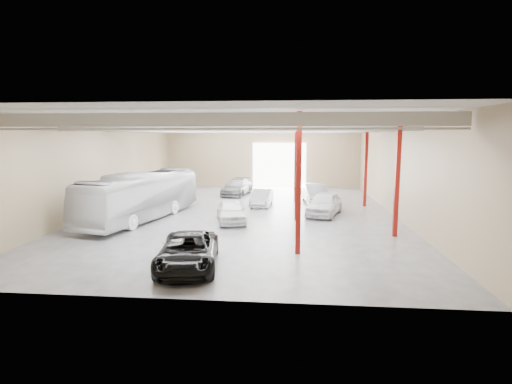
% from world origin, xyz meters
% --- Properties ---
extents(depot_shell, '(22.12, 32.12, 7.06)m').
position_xyz_m(depot_shell, '(0.13, 0.48, 4.98)').
color(depot_shell, '#4D4D52').
rests_on(depot_shell, ground).
extents(coach_bus, '(5.11, 12.20, 3.31)m').
position_xyz_m(coach_bus, '(-6.99, -2.68, 1.66)').
color(coach_bus, silver).
rests_on(coach_bus, ground).
extents(black_sedan, '(3.26, 5.75, 1.51)m').
position_xyz_m(black_sedan, '(-1.08, -12.62, 0.76)').
color(black_sedan, black).
rests_on(black_sedan, ground).
extents(car_row_a, '(2.83, 4.79, 1.53)m').
position_xyz_m(car_row_a, '(-0.65, -3.00, 0.76)').
color(car_row_a, white).
rests_on(car_row_a, ground).
extents(car_row_b, '(1.79, 4.34, 1.40)m').
position_xyz_m(car_row_b, '(0.97, 3.48, 0.70)').
color(car_row_b, silver).
rests_on(car_row_b, ground).
extents(car_row_c, '(2.94, 5.58, 1.54)m').
position_xyz_m(car_row_c, '(-1.97, 9.47, 0.77)').
color(car_row_c, slate).
rests_on(car_row_c, ground).
extents(car_right_near, '(2.43, 5.29, 1.68)m').
position_xyz_m(car_right_near, '(5.50, 5.20, 0.84)').
color(car_right_near, '#A7A7AC').
rests_on(car_right_near, ground).
extents(car_right_far, '(3.38, 5.33, 1.69)m').
position_xyz_m(car_right_far, '(5.88, 0.00, 0.85)').
color(car_right_far, white).
rests_on(car_right_far, ground).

